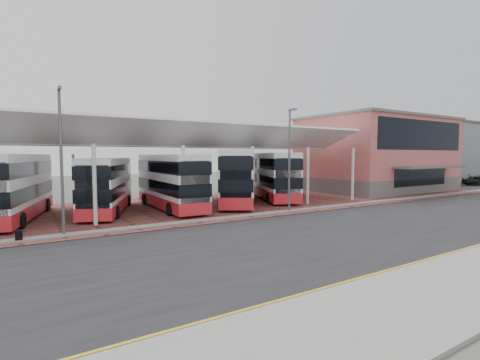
{
  "coord_description": "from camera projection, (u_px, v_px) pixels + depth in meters",
  "views": [
    {
      "loc": [
        -15.7,
        -14.87,
        4.45
      ],
      "look_at": [
        -1.01,
        8.81,
        2.5
      ],
      "focal_mm": 26.0,
      "sensor_mm": 36.0,
      "label": 1
    }
  ],
  "objects": [
    {
      "name": "bus_5",
      "position": [
        272.0,
        176.0,
        35.41
      ],
      "size": [
        6.77,
        11.44,
        4.66
      ],
      "rotation": [
        0.0,
        0.0,
        -0.4
      ],
      "color": "white",
      "rests_on": "forecourt"
    },
    {
      "name": "bus_4",
      "position": [
        236.0,
        177.0,
        32.25
      ],
      "size": [
        8.46,
        11.53,
        4.88
      ],
      "rotation": [
        0.0,
        0.0,
        -0.54
      ],
      "color": "white",
      "rests_on": "forecourt"
    },
    {
      "name": "bus_1",
      "position": [
        15.0,
        187.0,
        23.74
      ],
      "size": [
        5.08,
        11.2,
        4.5
      ],
      "rotation": [
        0.0,
        0.0,
        -0.24
      ],
      "color": "white",
      "rests_on": "forecourt"
    },
    {
      "name": "suitcase",
      "position": [
        19.0,
        236.0,
        17.77
      ],
      "size": [
        0.33,
        0.24,
        0.57
      ],
      "primitive_type": "cube",
      "color": "black",
      "rests_on": "forecourt"
    },
    {
      "name": "forecourt",
      "position": [
        244.0,
        202.0,
        33.24
      ],
      "size": [
        72.0,
        16.0,
        0.06
      ],
      "primitive_type": "cube",
      "color": "brown",
      "rests_on": "ground"
    },
    {
      "name": "bus_3",
      "position": [
        170.0,
        182.0,
        28.86
      ],
      "size": [
        2.96,
        10.95,
        4.49
      ],
      "rotation": [
        0.0,
        0.0,
        -0.03
      ],
      "color": "white",
      "rests_on": "forecourt"
    },
    {
      "name": "ground",
      "position": [
        330.0,
        229.0,
        21.17
      ],
      "size": [
        140.0,
        140.0,
        0.0
      ],
      "primitive_type": "plane",
      "color": "#494B46"
    },
    {
      "name": "warehouse",
      "position": [
        416.0,
        152.0,
        66.4
      ],
      "size": [
        30.5,
        20.5,
        10.25
      ],
      "color": "slate",
      "rests_on": "ground"
    },
    {
      "name": "yellow_line_near",
      "position": [
        449.0,
        257.0,
        15.24
      ],
      "size": [
        120.0,
        0.12,
        0.01
      ],
      "primitive_type": "cube",
      "color": "gold",
      "rests_on": "road"
    },
    {
      "name": "lamp_east",
      "position": [
        290.0,
        157.0,
        27.24
      ],
      "size": [
        0.16,
        0.9,
        8.07
      ],
      "color": "#55575B",
      "rests_on": "ground"
    },
    {
      "name": "carpark_car_a",
      "position": [
        479.0,
        181.0,
        50.89
      ],
      "size": [
        4.32,
        3.98,
        1.43
      ],
      "primitive_type": "imported",
      "rotation": [
        0.0,
        0.0,
        0.88
      ],
      "color": "black",
      "rests_on": "carpark_surface"
    },
    {
      "name": "lamp_west",
      "position": [
        61.0,
        157.0,
        18.82
      ],
      "size": [
        0.16,
        0.9,
        8.07
      ],
      "color": "#55575B",
      "rests_on": "ground"
    },
    {
      "name": "bus_2",
      "position": [
        107.0,
        185.0,
        26.94
      ],
      "size": [
        5.86,
        10.37,
        4.21
      ],
      "rotation": [
        0.0,
        0.0,
        -0.37
      ],
      "color": "white",
      "rests_on": "forecourt"
    },
    {
      "name": "terminal",
      "position": [
        377.0,
        154.0,
        44.74
      ],
      "size": [
        18.4,
        14.4,
        9.25
      ],
      "color": "#5D5A58",
      "rests_on": "ground"
    },
    {
      "name": "north_kerb",
      "position": [
        269.0,
        213.0,
        26.42
      ],
      "size": [
        120.0,
        0.8,
        0.14
      ],
      "primitive_type": "cube",
      "color": "slate",
      "rests_on": "ground"
    },
    {
      "name": "yellow_line_far",
      "position": [
        442.0,
        255.0,
        15.49
      ],
      "size": [
        120.0,
        0.12,
        0.01
      ],
      "primitive_type": "cube",
      "color": "gold",
      "rests_on": "road"
    },
    {
      "name": "canopy",
      "position": [
        158.0,
        140.0,
        29.42
      ],
      "size": [
        37.0,
        11.63,
        7.07
      ],
      "color": "silver",
      "rests_on": "ground"
    },
    {
      "name": "road",
      "position": [
        343.0,
        232.0,
        20.32
      ],
      "size": [
        120.0,
        14.0,
        0.02
      ],
      "primitive_type": "cube",
      "color": "black",
      "rests_on": "ground"
    }
  ]
}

